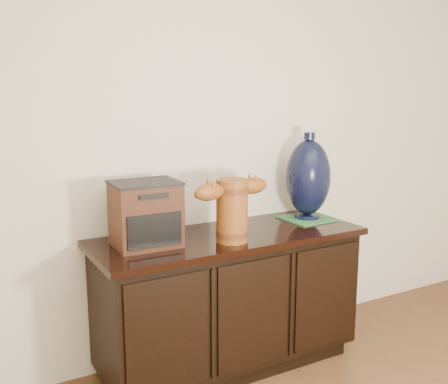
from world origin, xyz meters
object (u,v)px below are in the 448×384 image
terracotta_vessel (232,207)px  lamp_base (308,178)px  spray_can (179,213)px  tv_radio (146,214)px  sideboard (229,299)px

terracotta_vessel → lamp_base: (0.62, 0.18, 0.07)m
terracotta_vessel → spray_can: (-0.13, 0.34, -0.09)m
terracotta_vessel → spray_can: bearing=103.3°
lamp_base → spray_can: bearing=168.0°
terracotta_vessel → tv_radio: size_ratio=1.38×
tv_radio → spray_can: 0.34m
sideboard → tv_radio: size_ratio=4.46×
spray_can → lamp_base: bearing=-12.0°
sideboard → tv_radio: tv_radio is taller
sideboard → lamp_base: bearing=5.5°
tv_radio → spray_can: (0.27, 0.20, -0.07)m
sideboard → spray_can: 0.54m
terracotta_vessel → lamp_base: size_ratio=0.90×
sideboard → tv_radio: (-0.46, 0.02, 0.53)m
terracotta_vessel → tv_radio: 0.43m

